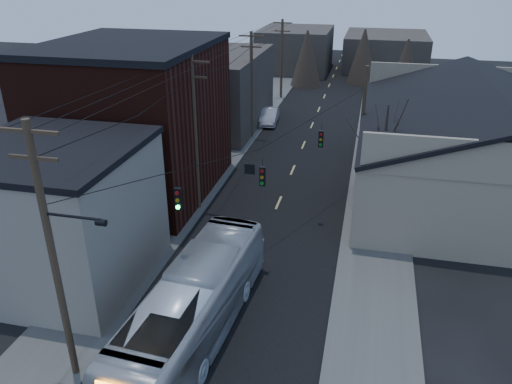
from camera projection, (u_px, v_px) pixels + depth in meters
road_surface at (300, 153)px, 42.70m from camera, size 9.00×110.00×0.02m
sidewalk_left at (227, 146)px, 44.01m from camera, size 4.00×110.00×0.12m
sidewalk_right at (378, 158)px, 41.35m from camera, size 4.00×110.00×0.12m
building_clapboard at (59, 217)px, 24.52m from camera, size 8.00×8.00×7.00m
building_brick at (135, 122)px, 33.81m from camera, size 10.00×12.00×10.00m
building_left_far at (214, 90)px, 48.47m from camera, size 9.00×14.00×7.00m
warehouse at (477, 156)px, 34.50m from camera, size 16.16×20.60×7.73m
building_far_left at (295, 50)px, 73.58m from camera, size 10.00×12.00×6.00m
building_far_right at (385, 51)px, 75.55m from camera, size 12.00×14.00×5.00m
bare_tree at (382, 161)px, 31.03m from camera, size 0.40×0.40×7.20m
utility_lines at (248, 113)px, 36.08m from camera, size 11.24×45.28×10.50m
bus at (194, 306)px, 21.14m from camera, size 3.59×11.94×3.28m
parked_car at (269, 116)px, 50.07m from camera, size 1.95×4.65×1.50m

